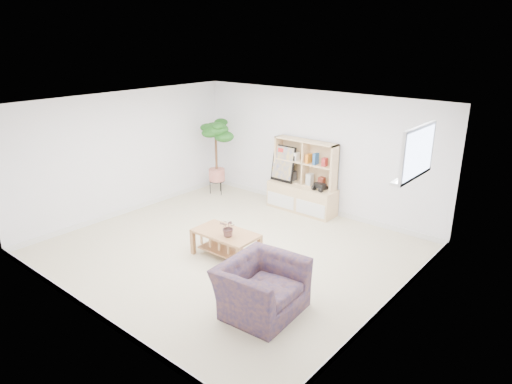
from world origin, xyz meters
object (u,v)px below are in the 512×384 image
Objects in this scene: coffee_table at (226,245)px; armchair at (261,284)px; floor_tree at (216,157)px; storage_unit at (302,177)px.

armchair is at bearing -31.47° from coffee_table.
floor_tree is at bearing 47.23° from armchair.
floor_tree is 4.73m from armchair.
coffee_table is at bearing -84.79° from storage_unit.
floor_tree reaches higher than storage_unit.
armchair is at bearing -63.60° from storage_unit.
coffee_table is 0.63× the size of floor_tree.
floor_tree reaches higher than armchair.
storage_unit is 3.67m from armchair.
coffee_table is 1.00× the size of armchair.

